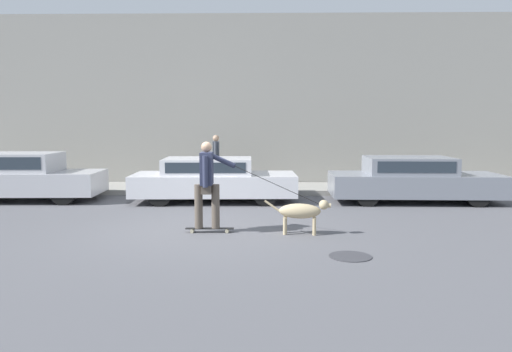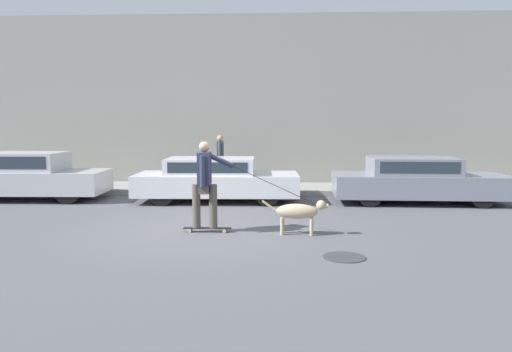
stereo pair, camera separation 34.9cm
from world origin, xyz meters
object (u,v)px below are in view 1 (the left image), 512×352
(parked_car_0, at_px, (26,178))
(pedestrian_with_bag, at_px, (216,158))
(dog, at_px, (302,212))
(skateboarder, at_px, (208,181))
(parked_car_2, at_px, (413,180))
(parked_car_1, at_px, (213,180))

(parked_car_0, xyz_separation_m, pedestrian_with_bag, (5.08, 1.88, 0.41))
(dog, bearing_deg, skateboarder, -179.05)
(parked_car_0, distance_m, pedestrian_with_bag, 5.43)
(skateboarder, bearing_deg, parked_car_2, 36.10)
(parked_car_2, bearing_deg, skateboarder, -142.02)
(parked_car_1, height_order, skateboarder, skateboarder)
(parked_car_0, height_order, parked_car_2, parked_car_0)
(dog, height_order, pedestrian_with_bag, pedestrian_with_bag)
(pedestrian_with_bag, bearing_deg, parked_car_0, 17.68)
(parked_car_0, height_order, dog, parked_car_0)
(parked_car_0, relative_size, dog, 3.15)
(parked_car_0, height_order, skateboarder, skateboarder)
(pedestrian_with_bag, bearing_deg, parked_car_1, 90.39)
(parked_car_0, distance_m, dog, 8.35)
(parked_car_2, relative_size, dog, 3.55)
(parked_car_2, height_order, dog, parked_car_2)
(parked_car_0, relative_size, pedestrian_with_bag, 2.52)
(parked_car_1, height_order, dog, parked_car_1)
(parked_car_2, bearing_deg, parked_car_0, -179.00)
(parked_car_0, height_order, parked_car_1, parked_car_0)
(dog, xyz_separation_m, pedestrian_with_bag, (-2.24, 5.87, 0.61))
(parked_car_1, xyz_separation_m, skateboarder, (0.31, -3.87, 0.42))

